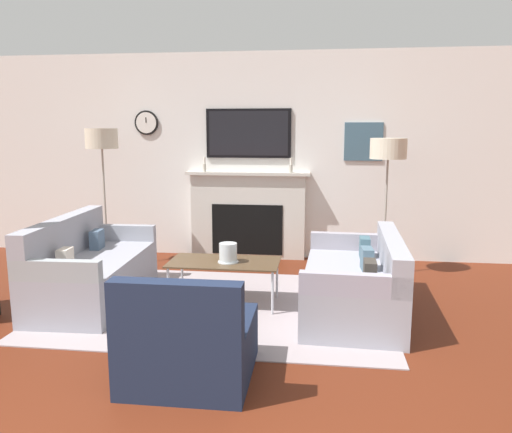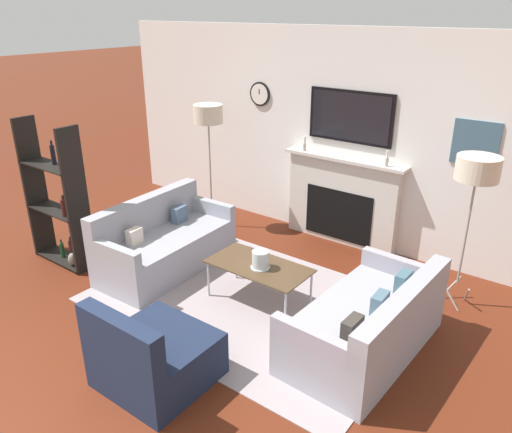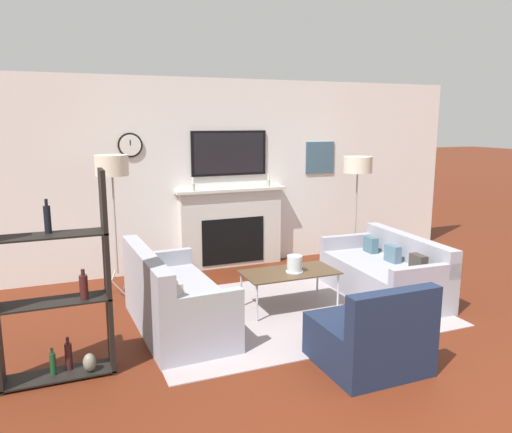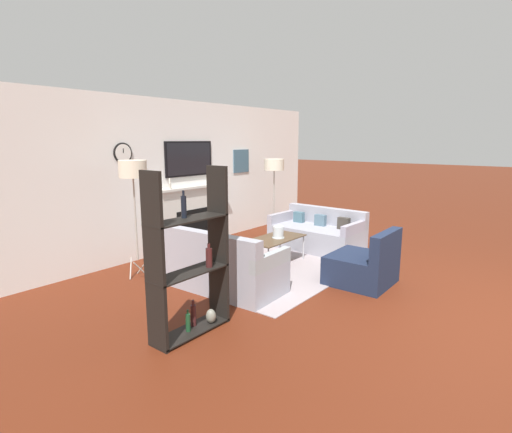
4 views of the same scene
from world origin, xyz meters
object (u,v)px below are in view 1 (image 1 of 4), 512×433
object	(u,v)px
couch_left	(90,272)
coffee_table	(224,264)
armchair	(189,344)
floor_lamp_left	(102,141)
floor_lamp_right	(388,151)
hurricane_candle	(228,254)
couch_right	(356,285)

from	to	relation	value
couch_left	coffee_table	world-z (taller)	couch_left
couch_left	armchair	world-z (taller)	couch_left
floor_lamp_left	floor_lamp_right	bearing A→B (deg)	0.00
armchair	hurricane_candle	bearing A→B (deg)	90.02
couch_right	armchair	world-z (taller)	armchair
coffee_table	floor_lamp_left	world-z (taller)	floor_lamp_left
couch_right	floor_lamp_right	xyz separation A→B (m)	(0.40, 1.30, 1.20)
coffee_table	hurricane_candle	bearing A→B (deg)	-37.31
armchair	hurricane_candle	size ratio (longest dim) A/B	4.24
floor_lamp_left	floor_lamp_right	distance (m)	3.42
armchair	floor_lamp_right	size ratio (longest dim) A/B	0.52
hurricane_candle	couch_left	bearing A→B (deg)	-178.65
hurricane_candle	floor_lamp_left	world-z (taller)	floor_lamp_left
armchair	couch_right	bearing A→B (deg)	49.71
couch_right	armchair	distance (m)	1.89
hurricane_candle	floor_lamp_left	size ratio (longest dim) A/B	0.12
floor_lamp_left	hurricane_candle	bearing A→B (deg)	-35.08
couch_left	hurricane_candle	distance (m)	1.42
couch_right	hurricane_candle	bearing A→B (deg)	178.43
couch_right	armchair	size ratio (longest dim) A/B	1.99
couch_left	coffee_table	distance (m)	1.36
coffee_table	floor_lamp_left	bearing A→B (deg)	144.97
floor_lamp_left	couch_left	bearing A→B (deg)	-72.88
couch_left	floor_lamp_left	size ratio (longest dim) A/B	0.99
couch_right	floor_lamp_left	bearing A→B (deg)	156.79
couch_right	coffee_table	bearing A→B (deg)	176.94
armchair	floor_lamp_right	bearing A→B (deg)	59.29
couch_left	couch_right	size ratio (longest dim) A/B	1.01
couch_left	couch_right	distance (m)	2.62
coffee_table	floor_lamp_right	size ratio (longest dim) A/B	0.66
hurricane_candle	floor_lamp_left	distance (m)	2.43
hurricane_candle	armchair	bearing A→B (deg)	-89.98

